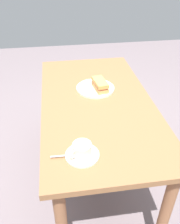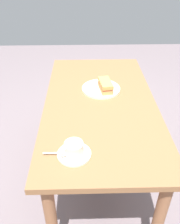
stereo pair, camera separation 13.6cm
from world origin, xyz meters
TOP-DOWN VIEW (x-y plane):
  - ground_plane at (0.00, 0.00)m, footprint 6.00×6.00m
  - dining_table at (0.00, 0.00)m, footprint 1.29×0.68m
  - sandwich_plate at (0.14, -0.01)m, footprint 0.25×0.25m
  - sandwich_front at (0.12, -0.04)m, footprint 0.16×0.09m
  - coffee_saucer at (-0.46, 0.15)m, footprint 0.16×0.16m
  - coffee_cup at (-0.46, 0.15)m, footprint 0.09×0.11m
  - spoon at (-0.45, 0.23)m, footprint 0.02×0.10m

SIDE VIEW (x-z plane):
  - ground_plane at x=0.00m, z-range 0.00..0.00m
  - dining_table at x=0.00m, z-range 0.25..0.97m
  - coffee_saucer at x=-0.46m, z-range 0.71..0.72m
  - sandwich_plate at x=0.14m, z-range 0.71..0.73m
  - spoon at x=-0.45m, z-range 0.72..0.73m
  - coffee_cup at x=-0.46m, z-range 0.73..0.79m
  - sandwich_front at x=0.12m, z-range 0.73..0.79m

